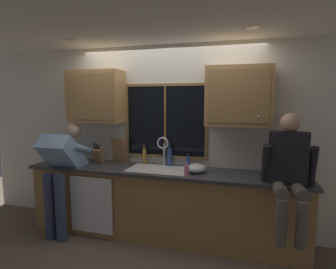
% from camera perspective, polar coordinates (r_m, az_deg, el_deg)
% --- Properties ---
extents(back_wall, '(5.96, 0.12, 2.55)m').
position_cam_1_polar(back_wall, '(3.84, 0.23, -0.85)').
color(back_wall, silver).
rests_on(back_wall, floor).
extents(ceiling, '(5.96, 4.40, 0.04)m').
position_cam_1_polar(ceiling, '(2.37, -11.99, 25.49)').
color(ceiling, white).
extents(ceiling_downlight_left, '(0.14, 0.14, 0.01)m').
position_cam_1_polar(ceiling_downlight_left, '(3.74, -19.65, 18.06)').
color(ceiling_downlight_left, '#FFEAB2').
extents(ceiling_downlight_right, '(0.14, 0.14, 0.01)m').
position_cam_1_polar(ceiling_downlight_right, '(3.08, 17.30, 20.53)').
color(ceiling_downlight_right, '#FFEAB2').
extents(window_glass, '(1.10, 0.02, 0.95)m').
position_cam_1_polar(window_glass, '(3.76, -0.54, 2.80)').
color(window_glass, black).
extents(window_frame_top, '(1.17, 0.02, 0.04)m').
position_cam_1_polar(window_frame_top, '(3.74, -0.59, 10.32)').
color(window_frame_top, olive).
extents(window_frame_bottom, '(1.17, 0.02, 0.04)m').
position_cam_1_polar(window_frame_bottom, '(3.82, -0.57, -4.59)').
color(window_frame_bottom, olive).
extents(window_frame_left, '(0.03, 0.02, 0.95)m').
position_cam_1_polar(window_frame_left, '(3.95, -8.50, 2.94)').
color(window_frame_left, olive).
extents(window_frame_right, '(0.03, 0.02, 0.95)m').
position_cam_1_polar(window_frame_right, '(3.63, 8.04, 2.56)').
color(window_frame_right, olive).
extents(window_mullion_center, '(0.02, 0.02, 0.95)m').
position_cam_1_polar(window_mullion_center, '(3.75, -0.59, 2.79)').
color(window_mullion_center, olive).
extents(lower_cabinet_run, '(3.56, 0.58, 0.88)m').
position_cam_1_polar(lower_cabinet_run, '(3.74, -1.29, -14.39)').
color(lower_cabinet_run, '#A07744').
rests_on(lower_cabinet_run, floor).
extents(countertop, '(3.62, 0.62, 0.04)m').
position_cam_1_polar(countertop, '(3.57, -1.41, -7.64)').
color(countertop, '#38383D').
rests_on(countertop, lower_cabinet_run).
extents(dishwasher_front, '(0.60, 0.02, 0.74)m').
position_cam_1_polar(dishwasher_front, '(3.80, -15.73, -14.00)').
color(dishwasher_front, white).
extents(upper_cabinet_left, '(0.78, 0.36, 0.72)m').
position_cam_1_polar(upper_cabinet_left, '(3.99, -14.82, 7.64)').
color(upper_cabinet_left, '#B2844C').
extents(upper_cabinet_right, '(0.78, 0.36, 0.72)m').
position_cam_1_polar(upper_cabinet_right, '(3.43, 14.50, 7.72)').
color(upper_cabinet_right, '#B2844C').
extents(sink, '(0.80, 0.46, 0.21)m').
position_cam_1_polar(sink, '(3.61, -1.87, -8.75)').
color(sink, silver).
rests_on(sink, lower_cabinet_run).
extents(faucet, '(0.18, 0.09, 0.40)m').
position_cam_1_polar(faucet, '(3.70, -0.92, -2.78)').
color(faucet, silver).
rests_on(faucet, countertop).
extents(person_standing, '(0.53, 0.72, 1.49)m').
position_cam_1_polar(person_standing, '(3.92, -21.23, -6.25)').
color(person_standing, '#384260').
rests_on(person_standing, floor).
extents(person_sitting_on_counter, '(0.54, 0.62, 1.26)m').
position_cam_1_polar(person_sitting_on_counter, '(3.15, 23.94, -6.54)').
color(person_sitting_on_counter, '#595147').
rests_on(person_sitting_on_counter, countertop).
extents(knife_block, '(0.12, 0.18, 0.32)m').
position_cam_1_polar(knife_block, '(4.03, -14.19, -4.26)').
color(knife_block, olive).
rests_on(knife_block, countertop).
extents(cutting_board, '(0.24, 0.09, 0.36)m').
position_cam_1_polar(cutting_board, '(3.98, -10.02, -3.28)').
color(cutting_board, '#997047').
rests_on(cutting_board, countertop).
extents(mixing_bowl, '(0.23, 0.23, 0.12)m').
position_cam_1_polar(mixing_bowl, '(3.43, 5.89, -7.06)').
color(mixing_bowl, silver).
rests_on(mixing_bowl, countertop).
extents(soap_dispenser, '(0.06, 0.07, 0.16)m').
position_cam_1_polar(soap_dispenser, '(3.28, 3.90, -7.50)').
color(soap_dispenser, pink).
rests_on(soap_dispenser, countertop).
extents(bottle_green_glass, '(0.07, 0.07, 0.30)m').
position_cam_1_polar(bottle_green_glass, '(3.74, 0.27, -4.66)').
color(bottle_green_glass, '#334C8C').
rests_on(bottle_green_glass, countertop).
extents(bottle_tall_clear, '(0.05, 0.05, 0.19)m').
position_cam_1_polar(bottle_tall_clear, '(3.66, 4.15, -5.68)').
color(bottle_tall_clear, '#334C8C').
rests_on(bottle_tall_clear, countertop).
extents(bottle_amber_small, '(0.06, 0.06, 0.28)m').
position_cam_1_polar(bottle_amber_small, '(3.85, -4.98, -4.49)').
color(bottle_amber_small, olive).
rests_on(bottle_amber_small, countertop).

